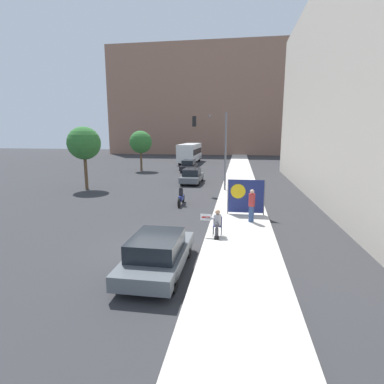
{
  "coord_description": "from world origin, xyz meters",
  "views": [
    {
      "loc": [
        3.19,
        -11.36,
        4.78
      ],
      "look_at": [
        0.58,
        5.43,
        1.48
      ],
      "focal_mm": 28.0,
      "sensor_mm": 36.0,
      "label": 1
    }
  ],
  "objects_px": {
    "traffic_light_pole": "(215,139)",
    "street_tree_midblock": "(141,142)",
    "street_tree_near_curb": "(84,143)",
    "parked_car_curbside": "(157,253)",
    "city_bus_on_road": "(190,152)",
    "motorcycle_on_road": "(181,197)",
    "seated_protester": "(217,222)",
    "car_on_road_nearest": "(192,176)",
    "car_on_road_midblock": "(189,166)",
    "jogger_on_sidewalk": "(252,205)",
    "protest_banner": "(246,196)"
  },
  "relations": [
    {
      "from": "parked_car_curbside",
      "to": "car_on_road_midblock",
      "type": "distance_m",
      "value": 28.99
    },
    {
      "from": "car_on_road_midblock",
      "to": "city_bus_on_road",
      "type": "bearing_deg",
      "value": 98.54
    },
    {
      "from": "traffic_light_pole",
      "to": "street_tree_near_curb",
      "type": "height_order",
      "value": "traffic_light_pole"
    },
    {
      "from": "street_tree_midblock",
      "to": "parked_car_curbside",
      "type": "bearing_deg",
      "value": -70.66
    },
    {
      "from": "car_on_road_midblock",
      "to": "street_tree_midblock",
      "type": "relative_size",
      "value": 0.92
    },
    {
      "from": "jogger_on_sidewalk",
      "to": "traffic_light_pole",
      "type": "xyz_separation_m",
      "value": [
        -2.75,
        9.11,
        3.33
      ]
    },
    {
      "from": "protest_banner",
      "to": "traffic_light_pole",
      "type": "relative_size",
      "value": 0.34
    },
    {
      "from": "car_on_road_nearest",
      "to": "protest_banner",
      "type": "bearing_deg",
      "value": -66.92
    },
    {
      "from": "car_on_road_midblock",
      "to": "motorcycle_on_road",
      "type": "xyz_separation_m",
      "value": [
        2.56,
        -18.7,
        -0.2
      ]
    },
    {
      "from": "car_on_road_nearest",
      "to": "traffic_light_pole",
      "type": "bearing_deg",
      "value": -58.13
    },
    {
      "from": "seated_protester",
      "to": "street_tree_near_curb",
      "type": "relative_size",
      "value": 0.23
    },
    {
      "from": "seated_protester",
      "to": "protest_banner",
      "type": "bearing_deg",
      "value": 75.1
    },
    {
      "from": "car_on_road_midblock",
      "to": "car_on_road_nearest",
      "type": "bearing_deg",
      "value": -78.76
    },
    {
      "from": "jogger_on_sidewalk",
      "to": "motorcycle_on_road",
      "type": "relative_size",
      "value": 0.84
    },
    {
      "from": "street_tree_near_curb",
      "to": "parked_car_curbside",
      "type": "bearing_deg",
      "value": -54.56
    },
    {
      "from": "city_bus_on_road",
      "to": "motorcycle_on_road",
      "type": "bearing_deg",
      "value": -81.93
    },
    {
      "from": "car_on_road_nearest",
      "to": "city_bus_on_road",
      "type": "bearing_deg",
      "value": 99.78
    },
    {
      "from": "traffic_light_pole",
      "to": "street_tree_midblock",
      "type": "relative_size",
      "value": 1.22
    },
    {
      "from": "parked_car_curbside",
      "to": "city_bus_on_road",
      "type": "relative_size",
      "value": 0.42
    },
    {
      "from": "jogger_on_sidewalk",
      "to": "motorcycle_on_road",
      "type": "xyz_separation_m",
      "value": [
        -4.56,
        3.84,
        -0.51
      ]
    },
    {
      "from": "protest_banner",
      "to": "car_on_road_midblock",
      "type": "xyz_separation_m",
      "value": [
        -6.83,
        21.04,
        -0.49
      ]
    },
    {
      "from": "protest_banner",
      "to": "street_tree_midblock",
      "type": "bearing_deg",
      "value": 122.55
    },
    {
      "from": "traffic_light_pole",
      "to": "parked_car_curbside",
      "type": "bearing_deg",
      "value": -92.67
    },
    {
      "from": "seated_protester",
      "to": "street_tree_midblock",
      "type": "distance_m",
      "value": 27.34
    },
    {
      "from": "jogger_on_sidewalk",
      "to": "car_on_road_midblock",
      "type": "distance_m",
      "value": 23.64
    },
    {
      "from": "street_tree_near_curb",
      "to": "car_on_road_midblock",
      "type": "bearing_deg",
      "value": 64.33
    },
    {
      "from": "traffic_light_pole",
      "to": "car_on_road_midblock",
      "type": "relative_size",
      "value": 1.33
    },
    {
      "from": "traffic_light_pole",
      "to": "street_tree_near_curb",
      "type": "distance_m",
      "value": 11.17
    },
    {
      "from": "parked_car_curbside",
      "to": "motorcycle_on_road",
      "type": "height_order",
      "value": "parked_car_curbside"
    },
    {
      "from": "seated_protester",
      "to": "motorcycle_on_road",
      "type": "xyz_separation_m",
      "value": [
        -2.9,
        6.43,
        -0.27
      ]
    },
    {
      "from": "parked_car_curbside",
      "to": "motorcycle_on_road",
      "type": "xyz_separation_m",
      "value": [
        -1.09,
        10.06,
        -0.15
      ]
    },
    {
      "from": "jogger_on_sidewalk",
      "to": "car_on_road_midblock",
      "type": "bearing_deg",
      "value": -101.01
    },
    {
      "from": "traffic_light_pole",
      "to": "city_bus_on_road",
      "type": "distance_m",
      "value": 25.44
    },
    {
      "from": "traffic_light_pole",
      "to": "street_tree_midblock",
      "type": "xyz_separation_m",
      "value": [
        -10.6,
        12.84,
        -0.64
      ]
    },
    {
      "from": "jogger_on_sidewalk",
      "to": "traffic_light_pole",
      "type": "relative_size",
      "value": 0.28
    },
    {
      "from": "car_on_road_midblock",
      "to": "seated_protester",
      "type": "bearing_deg",
      "value": -77.73
    },
    {
      "from": "protest_banner",
      "to": "motorcycle_on_road",
      "type": "relative_size",
      "value": 1.02
    },
    {
      "from": "seated_protester",
      "to": "jogger_on_sidewalk",
      "type": "relative_size",
      "value": 0.7
    },
    {
      "from": "jogger_on_sidewalk",
      "to": "car_on_road_midblock",
      "type": "height_order",
      "value": "jogger_on_sidewalk"
    },
    {
      "from": "seated_protester",
      "to": "city_bus_on_road",
      "type": "bearing_deg",
      "value": 104.68
    },
    {
      "from": "jogger_on_sidewalk",
      "to": "street_tree_near_curb",
      "type": "distance_m",
      "value": 16.52
    },
    {
      "from": "motorcycle_on_road",
      "to": "car_on_road_nearest",
      "type": "bearing_deg",
      "value": 94.24
    },
    {
      "from": "car_on_road_nearest",
      "to": "street_tree_midblock",
      "type": "distance_m",
      "value": 12.36
    },
    {
      "from": "street_tree_near_curb",
      "to": "street_tree_midblock",
      "type": "bearing_deg",
      "value": 87.7
    },
    {
      "from": "parked_car_curbside",
      "to": "car_on_road_nearest",
      "type": "bearing_deg",
      "value": 95.26
    },
    {
      "from": "seated_protester",
      "to": "car_on_road_midblock",
      "type": "bearing_deg",
      "value": 105.82
    },
    {
      "from": "seated_protester",
      "to": "traffic_light_pole",
      "type": "bearing_deg",
      "value": 98.9
    },
    {
      "from": "car_on_road_midblock",
      "to": "street_tree_near_curb",
      "type": "bearing_deg",
      "value": -115.67
    },
    {
      "from": "street_tree_near_curb",
      "to": "jogger_on_sidewalk",
      "type": "bearing_deg",
      "value": -31.26
    },
    {
      "from": "traffic_light_pole",
      "to": "motorcycle_on_road",
      "type": "bearing_deg",
      "value": -108.95
    }
  ]
}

